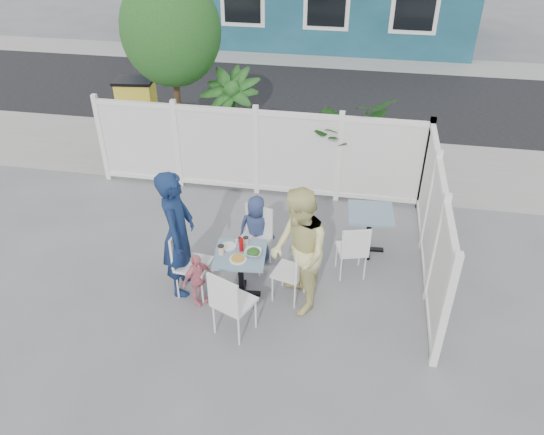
% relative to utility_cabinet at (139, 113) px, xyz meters
% --- Properties ---
extents(ground, '(80.00, 80.00, 0.00)m').
position_rel_utility_cabinet_xyz_m(ground, '(2.76, -4.00, -0.68)').
color(ground, slate).
extents(near_sidewalk, '(24.00, 2.60, 0.01)m').
position_rel_utility_cabinet_xyz_m(near_sidewalk, '(2.76, -0.20, -0.67)').
color(near_sidewalk, gray).
rests_on(near_sidewalk, ground).
extents(street, '(24.00, 5.00, 0.01)m').
position_rel_utility_cabinet_xyz_m(street, '(2.76, 3.50, -0.68)').
color(street, black).
rests_on(street, ground).
extents(far_sidewalk, '(24.00, 1.60, 0.01)m').
position_rel_utility_cabinet_xyz_m(far_sidewalk, '(2.76, 6.60, -0.67)').
color(far_sidewalk, gray).
rests_on(far_sidewalk, ground).
extents(fence_back, '(5.86, 0.08, 1.60)m').
position_rel_utility_cabinet_xyz_m(fence_back, '(2.86, -1.60, 0.10)').
color(fence_back, white).
rests_on(fence_back, ground).
extents(fence_right, '(0.08, 3.66, 1.60)m').
position_rel_utility_cabinet_xyz_m(fence_right, '(5.76, -3.40, 0.10)').
color(fence_right, white).
rests_on(fence_right, ground).
extents(tree, '(1.80, 1.62, 3.59)m').
position_rel_utility_cabinet_xyz_m(tree, '(1.16, -0.70, 1.91)').
color(tree, '#382316').
rests_on(tree, ground).
extents(utility_cabinet, '(0.79, 0.61, 1.36)m').
position_rel_utility_cabinet_xyz_m(utility_cabinet, '(0.00, 0.00, 0.00)').
color(utility_cabinet, gold).
rests_on(utility_cabinet, ground).
extents(potted_shrub_a, '(1.31, 1.31, 2.00)m').
position_rel_utility_cabinet_xyz_m(potted_shrub_a, '(2.23, -0.90, 0.32)').
color(potted_shrub_a, '#164717').
rests_on(potted_shrub_a, ground).
extents(potted_shrub_b, '(2.10, 2.06, 1.76)m').
position_rel_utility_cabinet_xyz_m(potted_shrub_b, '(4.32, -1.00, 0.20)').
color(potted_shrub_b, '#164717').
rests_on(potted_shrub_b, ground).
extents(main_table, '(0.74, 0.74, 0.71)m').
position_rel_utility_cabinet_xyz_m(main_table, '(3.21, -4.38, -0.13)').
color(main_table, slate).
rests_on(main_table, ground).
extents(spare_table, '(0.71, 0.71, 0.71)m').
position_rel_utility_cabinet_xyz_m(spare_table, '(4.90, -3.04, -0.13)').
color(spare_table, slate).
rests_on(spare_table, ground).
extents(chair_left, '(0.48, 0.49, 0.99)m').
position_rel_utility_cabinet_xyz_m(chair_left, '(2.48, -4.43, -0.10)').
color(chair_left, white).
rests_on(chair_left, ground).
extents(chair_right, '(0.48, 0.49, 0.90)m').
position_rel_utility_cabinet_xyz_m(chair_right, '(3.94, -4.33, -0.16)').
color(chair_right, white).
rests_on(chair_right, ground).
extents(chair_back, '(0.53, 0.52, 0.95)m').
position_rel_utility_cabinet_xyz_m(chair_back, '(3.27, -3.66, -0.13)').
color(chair_back, white).
rests_on(chair_back, ground).
extents(chair_near, '(0.59, 0.58, 0.99)m').
position_rel_utility_cabinet_xyz_m(chair_near, '(3.25, -5.15, -0.10)').
color(chair_near, white).
rests_on(chair_near, ground).
extents(chair_spare, '(0.49, 0.48, 0.89)m').
position_rel_utility_cabinet_xyz_m(chair_spare, '(4.69, -3.72, -0.16)').
color(chair_spare, white).
rests_on(chair_spare, ground).
extents(man, '(0.53, 0.73, 1.85)m').
position_rel_utility_cabinet_xyz_m(man, '(2.36, -4.37, 0.25)').
color(man, '#12234B').
rests_on(man, ground).
extents(woman, '(0.95, 1.06, 1.79)m').
position_rel_utility_cabinet_xyz_m(woman, '(4.00, -4.45, 0.21)').
color(woman, yellow).
rests_on(woman, ground).
extents(boy, '(0.55, 0.37, 1.08)m').
position_rel_utility_cabinet_xyz_m(boy, '(3.26, -3.55, -0.14)').
color(boy, navy).
rests_on(boy, ground).
extents(toddler, '(0.44, 0.50, 0.81)m').
position_rel_utility_cabinet_xyz_m(toddler, '(2.67, -4.65, -0.28)').
color(toddler, pink).
rests_on(toddler, ground).
extents(plate_main, '(0.23, 0.23, 0.01)m').
position_rel_utility_cabinet_xyz_m(plate_main, '(3.21, -4.52, 0.04)').
color(plate_main, white).
rests_on(plate_main, main_table).
extents(plate_side, '(0.21, 0.21, 0.01)m').
position_rel_utility_cabinet_xyz_m(plate_side, '(3.02, -4.26, 0.04)').
color(plate_side, white).
rests_on(plate_side, main_table).
extents(salad_bowl, '(0.23, 0.23, 0.06)m').
position_rel_utility_cabinet_xyz_m(salad_bowl, '(3.39, -4.37, 0.06)').
color(salad_bowl, white).
rests_on(salad_bowl, main_table).
extents(coffee_cup_a, '(0.08, 0.08, 0.12)m').
position_rel_utility_cabinet_xyz_m(coffee_cup_a, '(2.97, -4.43, 0.10)').
color(coffee_cup_a, beige).
rests_on(coffee_cup_a, main_table).
extents(coffee_cup_b, '(0.07, 0.07, 0.11)m').
position_rel_utility_cabinet_xyz_m(coffee_cup_b, '(3.24, -4.16, 0.09)').
color(coffee_cup_b, beige).
rests_on(coffee_cup_b, main_table).
extents(ketchup_bottle, '(0.06, 0.06, 0.19)m').
position_rel_utility_cabinet_xyz_m(ketchup_bottle, '(3.21, -4.31, 0.13)').
color(ketchup_bottle, '#AA0409').
rests_on(ketchup_bottle, main_table).
extents(salt_shaker, '(0.03, 0.03, 0.07)m').
position_rel_utility_cabinet_xyz_m(salt_shaker, '(3.11, -4.17, 0.07)').
color(salt_shaker, white).
rests_on(salt_shaker, main_table).
extents(pepper_shaker, '(0.03, 0.03, 0.08)m').
position_rel_utility_cabinet_xyz_m(pepper_shaker, '(3.14, -4.12, 0.07)').
color(pepper_shaker, black).
rests_on(pepper_shaker, main_table).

